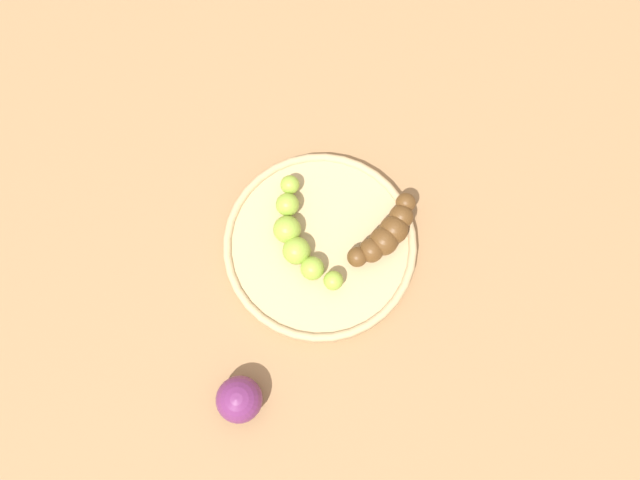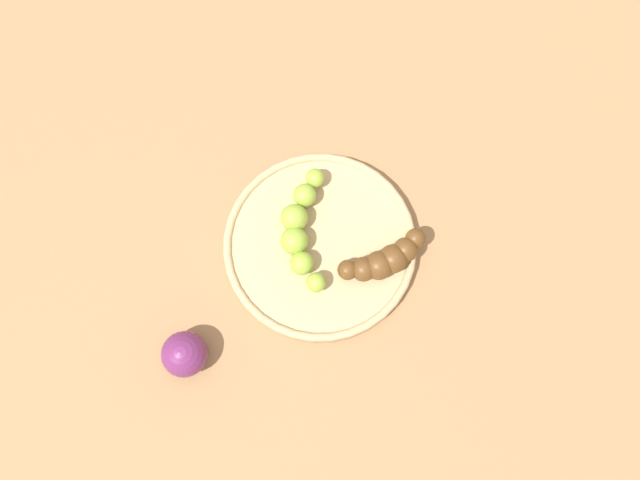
# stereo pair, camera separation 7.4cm
# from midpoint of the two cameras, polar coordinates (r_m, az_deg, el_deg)

# --- Properties ---
(ground_plane) EXTENTS (2.40, 2.40, 0.00)m
(ground_plane) POSITION_cam_midpoint_polar(r_m,az_deg,el_deg) (0.78, -2.67, -1.23)
(ground_plane) COLOR #936D47
(fruit_bowl) EXTENTS (0.23, 0.23, 0.02)m
(fruit_bowl) POSITION_cam_midpoint_polar(r_m,az_deg,el_deg) (0.77, -2.72, -1.02)
(fruit_bowl) COLOR tan
(fruit_bowl) RESTS_ON ground_plane
(banana_overripe) EXTENTS (0.11, 0.05, 0.03)m
(banana_overripe) POSITION_cam_midpoint_polar(r_m,az_deg,el_deg) (0.74, 3.17, 0.01)
(banana_overripe) COLOR #593819
(banana_overripe) RESTS_ON fruit_bowl
(banana_green) EXTENTS (0.07, 0.14, 0.03)m
(banana_green) POSITION_cam_midpoint_polar(r_m,az_deg,el_deg) (0.75, -4.82, -0.34)
(banana_green) COLOR #8CAD38
(banana_green) RESTS_ON fruit_bowl
(plum_purple) EXTENTS (0.05, 0.05, 0.05)m
(plum_purple) POSITION_cam_midpoint_polar(r_m,az_deg,el_deg) (0.74, -10.07, -14.33)
(plum_purple) COLOR #662659
(plum_purple) RESTS_ON ground_plane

